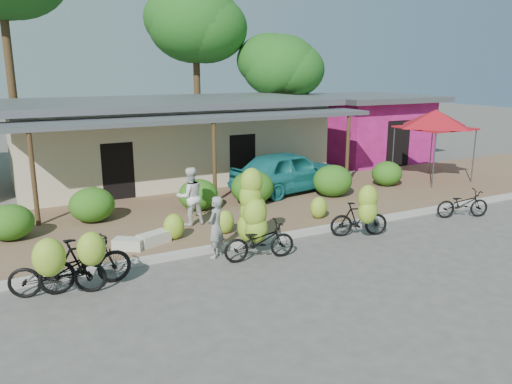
% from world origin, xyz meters
% --- Properties ---
extents(ground, '(100.00, 100.00, 0.00)m').
position_xyz_m(ground, '(0.00, 0.00, 0.00)').
color(ground, '#4F4C49').
rests_on(ground, ground).
extents(sidewalk, '(60.00, 6.00, 0.12)m').
position_xyz_m(sidewalk, '(0.00, 5.00, 0.06)').
color(sidewalk, brown).
rests_on(sidewalk, ground).
extents(curb, '(60.00, 0.25, 0.15)m').
position_xyz_m(curb, '(0.00, 2.00, 0.07)').
color(curb, '#A8A399').
rests_on(curb, ground).
extents(shop_main, '(13.00, 8.50, 3.35)m').
position_xyz_m(shop_main, '(0.00, 10.93, 1.72)').
color(shop_main, beige).
rests_on(shop_main, ground).
extents(shop_pink, '(6.00, 6.00, 3.25)m').
position_xyz_m(shop_pink, '(10.50, 10.99, 1.67)').
color(shop_pink, '#D32086').
rests_on(shop_pink, ground).
extents(tree_center_right, '(5.08, 4.95, 8.80)m').
position_xyz_m(tree_center_right, '(3.31, 16.61, 6.91)').
color(tree_center_right, '#4F3B1F').
rests_on(tree_center_right, ground).
extents(tree_near_right, '(4.33, 4.14, 6.42)m').
position_xyz_m(tree_near_right, '(7.31, 14.61, 4.80)').
color(tree_near_right, '#4F3B1F').
rests_on(tree_near_right, ground).
extents(hedge_0, '(1.23, 1.11, 0.96)m').
position_xyz_m(hedge_0, '(-6.35, 5.04, 0.60)').
color(hedge_0, '#2F6316').
rests_on(hedge_0, sidewalk).
extents(hedge_1, '(1.33, 1.20, 1.04)m').
position_xyz_m(hedge_1, '(-4.13, 5.71, 0.64)').
color(hedge_1, '#2F6316').
rests_on(hedge_1, sidewalk).
extents(hedge_2, '(1.29, 1.16, 1.00)m').
position_xyz_m(hedge_2, '(-0.87, 5.44, 0.62)').
color(hedge_2, '#2F6316').
rests_on(hedge_2, sidewalk).
extents(hedge_3, '(1.46, 1.32, 1.14)m').
position_xyz_m(hedge_3, '(1.01, 5.27, 0.69)').
color(hedge_3, '#2F6316').
rests_on(hedge_3, sidewalk).
extents(hedge_4, '(1.44, 1.30, 1.13)m').
position_xyz_m(hedge_4, '(4.03, 4.89, 0.68)').
color(hedge_4, '#2F6316').
rests_on(hedge_4, sidewalk).
extents(hedge_5, '(1.22, 1.09, 0.95)m').
position_xyz_m(hedge_5, '(6.91, 5.26, 0.59)').
color(hedge_5, '#2F6316').
rests_on(hedge_5, sidewalk).
extents(red_canopy, '(3.50, 3.50, 2.86)m').
position_xyz_m(red_canopy, '(9.28, 5.25, 2.61)').
color(red_canopy, '#59595E').
rests_on(red_canopy, sidewalk).
extents(bike_far_left, '(2.04, 1.47, 1.45)m').
position_xyz_m(bike_far_left, '(-5.66, 1.06, 0.60)').
color(bike_far_left, black).
rests_on(bike_far_left, ground).
extents(bike_left, '(1.95, 1.21, 1.44)m').
position_xyz_m(bike_left, '(-5.05, 1.12, 0.65)').
color(bike_left, black).
rests_on(bike_left, ground).
extents(bike_center, '(1.86, 1.27, 2.19)m').
position_xyz_m(bike_center, '(-1.01, 1.22, 0.85)').
color(bike_center, black).
rests_on(bike_center, ground).
extents(bike_right, '(1.69, 1.34, 1.60)m').
position_xyz_m(bike_right, '(2.18, 1.05, 0.68)').
color(bike_right, black).
rests_on(bike_right, ground).
extents(bike_far_right, '(1.77, 1.13, 0.88)m').
position_xyz_m(bike_far_right, '(6.29, 1.14, 0.44)').
color(bike_far_right, black).
rests_on(bike_far_right, ground).
extents(loose_banana_a, '(0.56, 0.48, 0.70)m').
position_xyz_m(loose_banana_a, '(-2.50, 3.05, 0.47)').
color(loose_banana_a, '#ABC531').
rests_on(loose_banana_a, sidewalk).
extents(loose_banana_b, '(0.53, 0.45, 0.66)m').
position_xyz_m(loose_banana_b, '(-1.10, 2.87, 0.45)').
color(loose_banana_b, '#ABC531').
rests_on(loose_banana_b, sidewalk).
extents(loose_banana_c, '(0.53, 0.45, 0.67)m').
position_xyz_m(loose_banana_c, '(2.02, 2.85, 0.45)').
color(loose_banana_c, '#ABC531').
rests_on(loose_banana_c, sidewalk).
extents(sack_near, '(0.94, 0.68, 0.30)m').
position_xyz_m(sack_near, '(-3.09, 2.94, 0.27)').
color(sack_near, beige).
rests_on(sack_near, sidewalk).
extents(sack_far, '(0.83, 0.75, 0.28)m').
position_xyz_m(sack_far, '(-3.77, 2.85, 0.26)').
color(sack_far, beige).
rests_on(sack_far, sidewalk).
extents(vendor, '(0.67, 0.65, 1.55)m').
position_xyz_m(vendor, '(-1.90, 1.63, 0.77)').
color(vendor, gray).
rests_on(vendor, ground).
extents(bystander, '(0.84, 0.67, 1.70)m').
position_xyz_m(bystander, '(-1.65, 4.06, 0.97)').
color(bystander, white).
rests_on(bystander, sidewalk).
extents(teal_van, '(4.76, 2.57, 1.54)m').
position_xyz_m(teal_van, '(2.98, 6.20, 0.89)').
color(teal_van, '#1A7275').
rests_on(teal_van, sidewalk).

